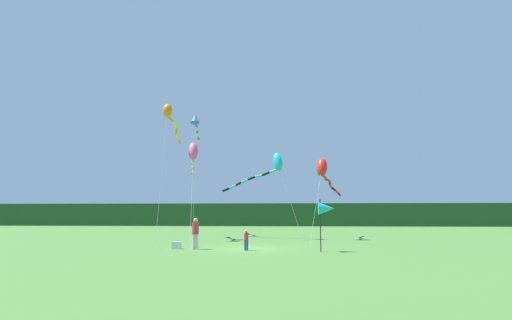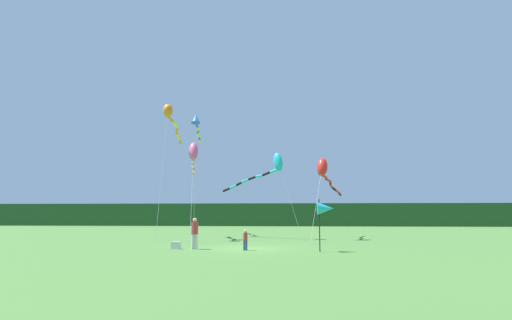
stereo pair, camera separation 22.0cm
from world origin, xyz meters
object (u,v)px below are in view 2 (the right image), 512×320
Objects in this scene: person_child at (245,239)px; banner_flag_pole at (325,209)px; cooler_box at (176,245)px; kite_blue at (196,122)px; kite_red at (324,170)px; kite_orange at (170,116)px; person_adult at (195,232)px; kite_cyan at (271,166)px; kite_rainbow at (193,154)px.

banner_flag_pole is at bearing -6.14° from person_child.
person_child is 2.24× the size of cooler_box.
banner_flag_pole reaches higher than person_child.
kite_blue is (-11.11, 15.92, 8.72)m from banner_flag_pole.
kite_red is (12.02, -4.94, -5.40)m from kite_blue.
kite_blue reaches higher than banner_flag_pole.
kite_orange is at bearing 110.58° from cooler_box.
kite_cyan reaches higher than person_adult.
kite_orange is (-7.21, 8.59, 9.45)m from person_child.
kite_rainbow is 11.00m from kite_red.
kite_rainbow reaches higher than kite_cyan.
kite_orange is at bearing -149.54° from kite_rainbow.
person_adult is 3.14m from person_child.
kite_orange reaches higher than kite_cyan.
person_adult is at bearing -76.85° from kite_blue.
kite_blue is 14.08m from kite_red.
banner_flag_pole is 21.28m from kite_blue.
person_adult is at bearing -112.11° from kite_cyan.
kite_rainbow is 0.90× the size of kite_red.
kite_rainbow is (-1.18, 8.97, 6.87)m from cooler_box.
banner_flag_pole reaches higher than person_adult.
person_adult is 1.43m from cooler_box.
kite_cyan is (4.15, 10.22, 5.05)m from person_adult.
kite_cyan is (-3.47, 11.21, 3.73)m from banner_flag_pole.
kite_blue is (-1.14, 5.79, 3.99)m from kite_rainbow.
kite_orange is 9.45m from kite_cyan.
kite_cyan is at bearing 84.28° from person_child.
kite_orange is at bearing 142.32° from banner_flag_pole.
kite_cyan is 10.27m from kite_blue.
kite_orange is (-2.97, 7.92, 9.89)m from cooler_box.
person_child reaches higher than cooler_box.
kite_cyan is (1.07, 10.72, 5.43)m from person_child.
kite_orange is 1.12× the size of kite_red.
person_adult is at bearing -130.52° from kite_red.
person_adult is 3.51× the size of cooler_box.
person_adult is 1.57× the size of person_child.
kite_rainbow is 7.12m from kite_blue.
person_adult is at bearing 170.73° from person_child.
kite_orange reaches higher than banner_flag_pole.
kite_cyan is (6.50, 1.07, -1.00)m from kite_rainbow.
kite_blue is at bearing 124.91° from banner_flag_pole.
person_child is 0.16× the size of kite_cyan.
kite_rainbow is 1.22× the size of kite_cyan.
person_child is 0.10× the size of kite_blue.
kite_rainbow is (-2.35, 9.14, 6.05)m from person_adult.
person_adult is 13.94m from kite_red.
person_adult is at bearing -75.61° from kite_rainbow.
banner_flag_pole is (7.62, -0.99, 1.33)m from person_adult.
kite_red reaches higher than person_adult.
person_adult reaches higher than person_child.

